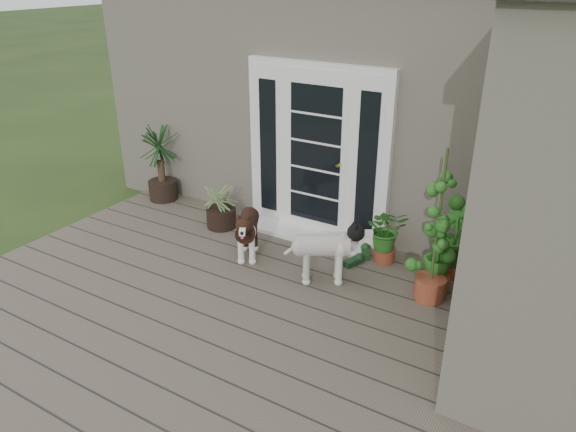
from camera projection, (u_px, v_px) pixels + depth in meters
The scene contains 14 objects.
deck at pixel (225, 327), 5.29m from camera, with size 6.20×4.60×0.12m, color #6B5B4C.
house_main at pixel (396, 94), 7.97m from camera, with size 7.40×4.00×3.10m, color #665E54.
door_unit at pixel (317, 152), 6.62m from camera, with size 1.90×0.14×2.15m, color white.
door_step at pixel (308, 236), 6.91m from camera, with size 1.60×0.40×0.05m, color white.
brindle_dog at pixel (248, 234), 6.34m from camera, with size 0.31×0.72×0.60m, color black, non-canonical shape.
white_dog at pixel (323, 255), 5.84m from camera, with size 0.33×0.76×0.64m, color white, non-canonical shape.
spider_plant at pixel (221, 202), 7.06m from camera, with size 0.65×0.65×0.70m, color #93A264, non-canonical shape.
yucca at pixel (160, 163), 7.82m from camera, with size 0.78×0.78×1.13m, color black, non-canonical shape.
herb_a at pixel (386, 238), 6.24m from camera, with size 0.47×0.47×0.60m, color #1C621D.
herb_b at pixel (452, 250), 5.94m from camera, with size 0.42×0.42×0.63m, color #29631C.
herb_c at pixel (437, 266), 5.71m from camera, with size 0.35×0.35×0.54m, color #154C18.
sapling at pixel (438, 225), 5.30m from camera, with size 0.50×0.50×1.69m, color #1C6221, non-canonical shape.
clog_left at pixel (365, 252), 6.47m from camera, with size 0.14×0.30×0.09m, color #153515, non-canonical shape.
clog_right at pixel (353, 261), 6.28m from camera, with size 0.14×0.30×0.09m, color black, non-canonical shape.
Camera 1 is at (2.77, -3.01, 3.27)m, focal length 33.91 mm.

